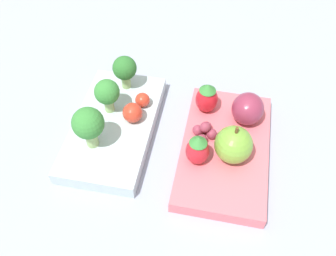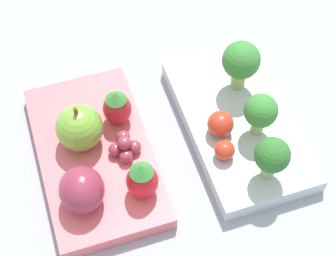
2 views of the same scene
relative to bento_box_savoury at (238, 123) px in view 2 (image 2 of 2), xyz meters
name	(u,v)px [view 2 (image 2 of 2)]	position (x,y,z in m)	size (l,w,h in m)	color
ground_plane	(169,144)	(0.01, -0.08, -0.01)	(4.00, 4.00, 0.00)	#939EB2
bento_box_savoury	(238,123)	(0.00, 0.00, 0.00)	(0.21, 0.13, 0.02)	silver
bento_box_fruit	(95,155)	(0.01, -0.15, 0.00)	(0.21, 0.14, 0.02)	#DB6670
broccoli_floret_0	(261,112)	(0.02, 0.01, 0.04)	(0.03, 0.03, 0.05)	#93B770
broccoli_floret_1	(272,156)	(0.07, 0.01, 0.04)	(0.03, 0.03, 0.05)	#93B770
broccoli_floret_2	(241,62)	(-0.04, 0.01, 0.05)	(0.04, 0.04, 0.06)	#93B770
cherry_tomato_0	(225,150)	(0.04, -0.03, 0.02)	(0.02, 0.02, 0.02)	red
cherry_tomato_1	(220,124)	(0.01, -0.02, 0.02)	(0.03, 0.03, 0.03)	red
apple	(79,128)	(0.00, -0.16, 0.03)	(0.05, 0.05, 0.06)	#70A838
strawberry_0	(117,107)	(-0.02, -0.12, 0.03)	(0.03, 0.03, 0.04)	red
strawberry_1	(142,179)	(0.07, -0.11, 0.03)	(0.03, 0.03, 0.05)	red
plum	(82,190)	(0.07, -0.17, 0.03)	(0.05, 0.04, 0.04)	#892D47
grape_cluster	(125,147)	(0.02, -0.12, 0.02)	(0.03, 0.03, 0.02)	#93384C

